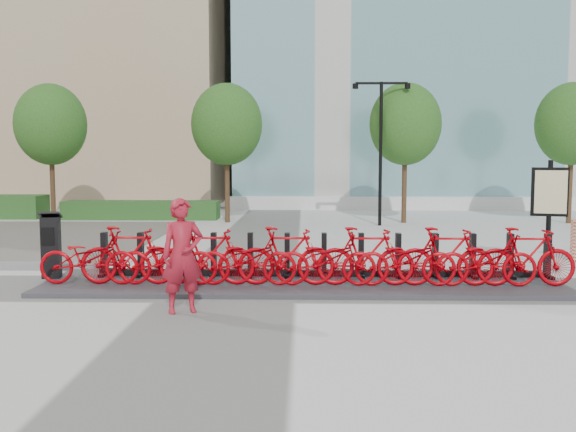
{
  "coord_description": "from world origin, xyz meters",
  "views": [
    {
      "loc": [
        1.32,
        -11.54,
        2.4
      ],
      "look_at": [
        1.0,
        1.5,
        1.2
      ],
      "focal_mm": 40.0,
      "sensor_mm": 36.0,
      "label": 1
    }
  ],
  "objects_px": {
    "kiosk": "(51,246)",
    "worker_red": "(183,256)",
    "map_sign": "(550,197)",
    "bike_0": "(89,258)"
  },
  "relations": [
    {
      "from": "bike_0",
      "to": "worker_red",
      "type": "height_order",
      "value": "worker_red"
    },
    {
      "from": "bike_0",
      "to": "kiosk",
      "type": "relative_size",
      "value": 1.41
    },
    {
      "from": "kiosk",
      "to": "worker_red",
      "type": "relative_size",
      "value": 0.73
    },
    {
      "from": "bike_0",
      "to": "kiosk",
      "type": "distance_m",
      "value": 1.11
    },
    {
      "from": "kiosk",
      "to": "map_sign",
      "type": "xyz_separation_m",
      "value": [
        10.2,
        1.97,
        0.84
      ]
    },
    {
      "from": "worker_red",
      "to": "map_sign",
      "type": "xyz_separation_m",
      "value": [
        7.22,
        4.33,
        0.66
      ]
    },
    {
      "from": "bike_0",
      "to": "kiosk",
      "type": "height_order",
      "value": "kiosk"
    },
    {
      "from": "worker_red",
      "to": "map_sign",
      "type": "relative_size",
      "value": 0.76
    },
    {
      "from": "bike_0",
      "to": "map_sign",
      "type": "xyz_separation_m",
      "value": [
        9.27,
        2.56,
        0.99
      ]
    },
    {
      "from": "map_sign",
      "to": "bike_0",
      "type": "bearing_deg",
      "value": -149.34
    }
  ]
}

